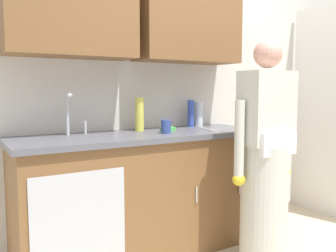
{
  "coord_description": "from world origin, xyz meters",
  "views": [
    {
      "loc": [
        -1.81,
        -1.77,
        1.27
      ],
      "look_at": [
        -0.42,
        0.55,
        1.0
      ],
      "focal_mm": 39.05,
      "sensor_mm": 36.0,
      "label": 1
    }
  ],
  "objects": [
    {
      "name": "sink",
      "position": [
        -1.04,
        0.71,
        0.93
      ],
      "size": [
        0.5,
        0.36,
        0.35
      ],
      "color": "#B7BABF",
      "rests_on": "counter_cabinet"
    },
    {
      "name": "person_at_sink",
      "position": [
        0.12,
        0.08,
        0.69
      ],
      "size": [
        0.55,
        0.34,
        1.62
      ],
      "color": "white",
      "rests_on": "ground"
    },
    {
      "name": "sponge",
      "position": [
        -0.31,
        0.73,
        0.96
      ],
      "size": [
        0.11,
        0.07,
        0.03
      ],
      "primitive_type": "cube",
      "color": "#4CBF4C",
      "rests_on": "countertop"
    },
    {
      "name": "knife_on_counter",
      "position": [
        0.02,
        0.65,
        0.94
      ],
      "size": [
        0.06,
        0.24,
        0.01
      ],
      "primitive_type": "cube",
      "rotation": [
        0.0,
        0.0,
        4.56
      ],
      "color": "silver",
      "rests_on": "countertop"
    },
    {
      "name": "counter_cabinet",
      "position": [
        -0.55,
        0.7,
        0.45
      ],
      "size": [
        1.9,
        0.62,
        0.9
      ],
      "color": "brown",
      "rests_on": "ground"
    },
    {
      "name": "bottle_cleaner_spray",
      "position": [
        0.03,
        0.89,
        1.06
      ],
      "size": [
        0.06,
        0.06,
        0.24
      ],
      "primitive_type": "cylinder",
      "color": "#334CB2",
      "rests_on": "countertop"
    },
    {
      "name": "countertop",
      "position": [
        -0.55,
        0.7,
        0.92
      ],
      "size": [
        1.96,
        0.66,
        0.04
      ],
      "primitive_type": "cube",
      "color": "#595960",
      "rests_on": "counter_cabinet"
    },
    {
      "name": "kitchen_wall_with_uppers",
      "position": [
        -0.14,
        0.99,
        1.48
      ],
      "size": [
        4.8,
        0.44,
        2.7
      ],
      "color": "beige",
      "rests_on": "ground"
    },
    {
      "name": "bottle_dish_liquid",
      "position": [
        -0.51,
        0.84,
        1.07
      ],
      "size": [
        0.07,
        0.07,
        0.27
      ],
      "primitive_type": "cylinder",
      "color": "#D8D14C",
      "rests_on": "countertop"
    },
    {
      "name": "cup_by_sink",
      "position": [
        -0.41,
        0.59,
        0.99
      ],
      "size": [
        0.08,
        0.08,
        0.1
      ],
      "primitive_type": "cylinder",
      "color": "#33478C",
      "rests_on": "countertop"
    },
    {
      "name": "bottle_water_short",
      "position": [
        0.12,
        0.91,
        1.05
      ],
      "size": [
        0.08,
        0.08,
        0.22
      ],
      "primitive_type": "cylinder",
      "color": "silver",
      "rests_on": "countertop"
    }
  ]
}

